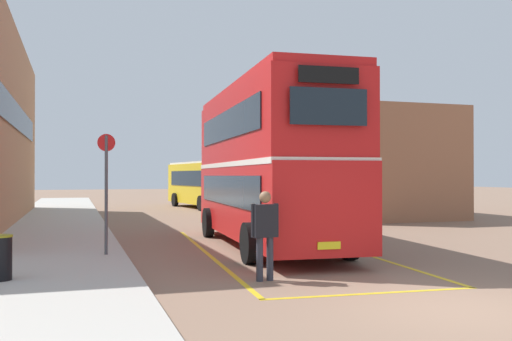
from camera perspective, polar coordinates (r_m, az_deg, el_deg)
ground_plane at (r=22.83m, az=-3.18°, el=-5.85°), size 135.60×135.60×0.00m
sidewalk_left at (r=24.48m, az=-19.61°, el=-5.30°), size 4.00×57.60×0.14m
depot_building_right at (r=33.89m, az=7.57°, el=0.50°), size 6.65×17.05×5.44m
double_decker_bus at (r=16.88m, az=1.18°, el=0.81°), size 3.32×10.05×4.75m
single_deck_bus at (r=37.18m, az=-5.07°, el=-1.26°), size 3.57×9.35×3.02m
pedestrian_boarding at (r=11.44m, az=0.90°, el=-5.84°), size 0.60×0.28×1.81m
litter_bin at (r=11.86m, az=-24.40°, el=-7.98°), size 0.46×0.46×0.86m
bus_stop_sign at (r=14.71m, az=-14.86°, el=-1.20°), size 0.44×0.08×3.03m
bay_marking_yellow at (r=15.23m, az=3.31°, el=-8.51°), size 4.99×12.18×0.01m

